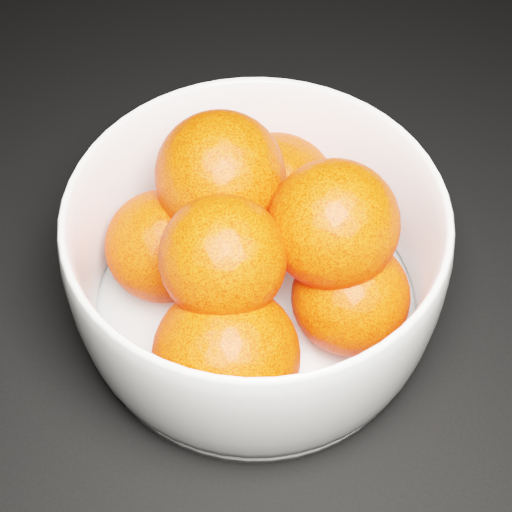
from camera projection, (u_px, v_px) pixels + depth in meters
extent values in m
cylinder|color=white|center=(256.00, 305.00, 0.53)|extent=(0.24, 0.24, 0.01)
sphere|color=#F72B03|center=(275.00, 195.00, 0.53)|extent=(0.09, 0.09, 0.09)
sphere|color=#F72B03|center=(163.00, 247.00, 0.50)|extent=(0.08, 0.08, 0.08)
sphere|color=#F72B03|center=(226.00, 356.00, 0.45)|extent=(0.09, 0.09, 0.09)
sphere|color=#F72B03|center=(350.00, 297.00, 0.48)|extent=(0.08, 0.08, 0.08)
sphere|color=#F72B03|center=(220.00, 175.00, 0.47)|extent=(0.09, 0.09, 0.09)
sphere|color=#F72B03|center=(223.00, 258.00, 0.43)|extent=(0.08, 0.08, 0.08)
sphere|color=#F72B03|center=(333.00, 225.00, 0.45)|extent=(0.08, 0.08, 0.08)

